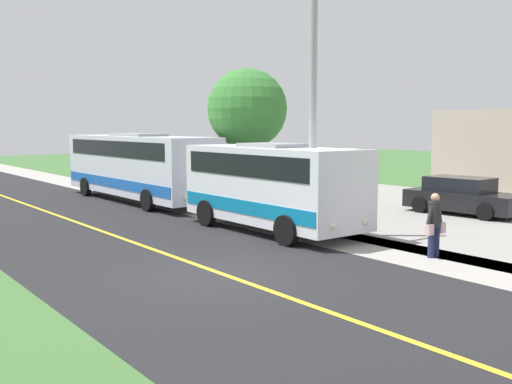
% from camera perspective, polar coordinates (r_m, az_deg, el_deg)
% --- Properties ---
extents(ground_plane, '(120.00, 120.00, 0.00)m').
position_cam_1_polar(ground_plane, '(13.90, -3.56, -7.92)').
color(ground_plane, '#3D6633').
extents(road_surface, '(8.00, 100.00, 0.01)m').
position_cam_1_polar(road_surface, '(13.90, -3.56, -7.90)').
color(road_surface, black).
rests_on(road_surface, ground).
extents(sidewalk, '(2.40, 100.00, 0.01)m').
position_cam_1_polar(sidewalk, '(17.27, 10.97, -5.16)').
color(sidewalk, '#9E9991').
rests_on(sidewalk, ground).
extents(road_centre_line, '(0.16, 100.00, 0.00)m').
position_cam_1_polar(road_centre_line, '(13.89, -3.56, -7.88)').
color(road_centre_line, gold).
rests_on(road_centre_line, ground).
extents(shuttle_bus_front, '(2.66, 6.98, 2.88)m').
position_cam_1_polar(shuttle_bus_front, '(19.12, 1.60, 0.88)').
color(shuttle_bus_front, white).
rests_on(shuttle_bus_front, ground).
extents(transit_bus_rear, '(2.70, 10.81, 3.10)m').
position_cam_1_polar(transit_bus_rear, '(27.44, -11.44, 2.70)').
color(transit_bus_rear, silver).
rests_on(transit_bus_rear, ground).
extents(pedestrian_with_bags, '(0.72, 0.34, 1.70)m').
position_cam_1_polar(pedestrian_with_bags, '(16.04, 16.99, -2.92)').
color(pedestrian_with_bags, '#1E2347').
rests_on(pedestrian_with_bags, ground).
extents(street_light_pole, '(1.97, 0.24, 8.26)m').
position_cam_1_polar(street_light_pole, '(18.28, 5.30, 9.86)').
color(street_light_pole, '#9E9EA3').
rests_on(street_light_pole, ground).
extents(parked_car_near, '(2.27, 4.52, 1.45)m').
position_cam_1_polar(parked_car_near, '(24.31, 19.46, -0.42)').
color(parked_car_near, black).
rests_on(parked_car_near, ground).
extents(tree_curbside, '(3.38, 3.38, 5.86)m').
position_cam_1_polar(tree_curbside, '(24.97, -0.86, 8.06)').
color(tree_curbside, '#4C3826').
rests_on(tree_curbside, ground).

